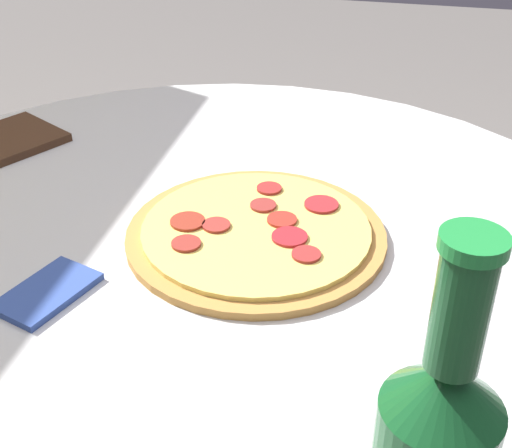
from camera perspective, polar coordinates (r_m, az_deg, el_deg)
table at (r=0.92m, az=-3.29°, el=-9.63°), size 1.06×1.06×0.74m
pizza at (r=0.84m, az=0.01°, el=-0.69°), size 0.31×0.31×0.02m
napkin at (r=0.78m, az=-16.35°, el=-5.25°), size 0.12×0.09×0.01m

